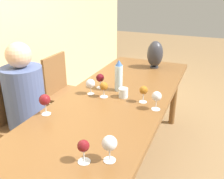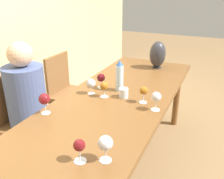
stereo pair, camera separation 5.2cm
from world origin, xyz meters
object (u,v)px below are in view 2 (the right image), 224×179
Objects in this scene: wine_glass_1 at (101,78)px; wine_glass_2 at (91,84)px; wine_glass_5 at (156,97)px; wine_glass_6 at (144,91)px; chair_far at (69,91)px; wine_glass_4 at (105,144)px; person_near at (29,106)px; wine_glass_3 at (104,87)px; wine_glass_7 at (79,146)px; chair_near at (24,119)px; water_bottle at (119,76)px; wine_glass_0 at (44,99)px; water_tumbler at (124,93)px; vase at (158,54)px.

wine_glass_1 is 0.99× the size of wine_glass_2.
wine_glass_5 reaches higher than wine_glass_6.
chair_far is at bearing 65.13° from wine_glass_5.
person_near reaches higher than wine_glass_4.
wine_glass_5 is at bearing -114.87° from chair_far.
wine_glass_3 is 0.82m from wine_glass_7.
wine_glass_5 is 1.20m from chair_near.
wine_glass_5 is (0.67, -0.08, -0.00)m from wine_glass_4.
chair_near is (-0.24, 0.56, -0.35)m from wine_glass_2.
wine_glass_0 is (-0.60, 0.32, -0.02)m from water_bottle.
chair_near reaches higher than wine_glass_1.
wine_glass_3 is 0.32m from wine_glass_6.
water_tumbler is 0.28m from wine_glass_1.
chair_far is (0.46, 0.56, -0.35)m from wine_glass_2.
chair_near is at bearing 113.71° from wine_glass_2.
person_near is at bearing 106.00° from wine_glass_6.
wine_glass_2 is (0.44, -0.13, -0.02)m from wine_glass_0.
wine_glass_5 reaches higher than wine_glass_7.
water_bottle is at bearing 18.69° from wine_glass_4.
chair_far is at bearing 6.54° from person_near.
wine_glass_5 is (-0.05, -0.44, 0.01)m from wine_glass_3.
wine_glass_6 is at bearing -84.62° from wine_glass_3.
chair_near reaches higher than wine_glass_2.
vase is 0.33× the size of chair_near.
wine_glass_2 is 0.88m from wine_glass_4.
wine_glass_5 is 0.12× the size of person_near.
vase is 2.25× the size of wine_glass_1.
person_near is at bearing -90.00° from chair_near.
wine_glass_6 is 0.11× the size of person_near.
wine_glass_3 is 0.80m from chair_near.
wine_glass_6 is 0.98m from person_near.
water_tumbler is at bearing -79.48° from wine_glass_2.
wine_glass_4 reaches higher than chair_far.
wine_glass_1 is (0.59, -0.14, -0.02)m from wine_glass_0.
person_near is (0.48, 0.96, -0.21)m from wine_glass_4.
wine_glass_1 is 1.01m from wine_glass_7.
wine_glass_1 is (-0.01, 0.17, -0.04)m from water_bottle.
wine_glass_5 is 0.16× the size of chair_far.
wine_glass_3 is 0.14× the size of chair_near.
person_near is (-0.24, 0.48, -0.19)m from wine_glass_2.
wine_glass_2 is 0.13m from wine_glass_3.
water_bottle is at bearing -86.61° from wine_glass_1.
vase reaches higher than wine_glass_5.
wine_glass_2 is 0.15× the size of chair_far.
vase is at bearing -9.50° from water_bottle.
chair_near and chair_far have the same top height.
wine_glass_7 is (-0.73, 0.20, -0.01)m from wine_glass_5.
wine_glass_6 is at bearing -75.22° from chair_near.
wine_glass_4 is (-0.88, -0.47, 0.01)m from wine_glass_1.
wine_glass_4 is 0.17× the size of chair_far.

